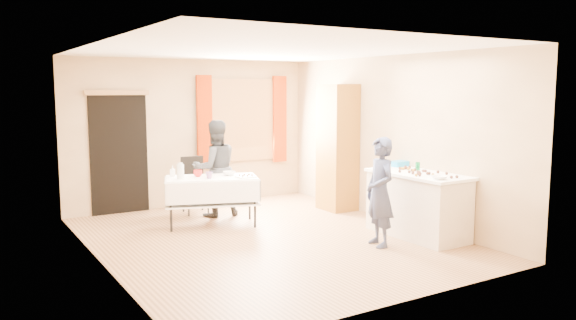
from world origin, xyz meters
TOP-DOWN VIEW (x-y plane):
  - floor at (0.00, 0.00)m, footprint 4.50×5.50m
  - ceiling at (0.00, 0.00)m, footprint 4.50×5.50m
  - wall_back at (0.00, 2.76)m, footprint 4.50×0.02m
  - wall_front at (0.00, -2.76)m, footprint 4.50×0.02m
  - wall_left at (-2.26, 0.00)m, footprint 0.02×5.50m
  - wall_right at (2.26, 0.00)m, footprint 0.02×5.50m
  - window_frame at (1.00, 2.72)m, footprint 1.32×0.06m
  - window_pane at (1.00, 2.71)m, footprint 1.20×0.02m
  - curtain_left at (0.22, 2.67)m, footprint 0.28×0.06m
  - curtain_right at (1.78, 2.67)m, footprint 0.28×0.06m
  - doorway at (-1.30, 2.73)m, footprint 0.95×0.04m
  - door_lintel at (-1.30, 2.70)m, footprint 1.05×0.06m
  - cabinet at (1.99, 1.06)m, footprint 0.50×0.60m
  - counter at (1.89, -0.98)m, footprint 0.72×1.52m
  - party_table at (-0.34, 1.13)m, footprint 1.56×1.15m
  - chair at (-0.22, 2.10)m, footprint 0.43×0.43m
  - girl at (1.10, -1.08)m, footprint 0.67×0.56m
  - woman at (-0.02, 1.70)m, footprint 0.89×0.76m
  - soda_can at (2.05, -0.80)m, footprint 0.09×0.09m
  - mixing_bowl at (1.70, -1.55)m, footprint 0.31×0.31m
  - foam_block at (1.81, -0.37)m, footprint 0.16×0.11m
  - blue_basket at (2.13, -0.33)m, footprint 0.31×0.22m
  - pitcher at (-0.81, 1.19)m, footprint 0.15×0.15m
  - cup_red at (-0.50, 1.26)m, footprint 0.17×0.17m
  - cup_rainbow at (-0.43, 1.02)m, footprint 0.20×0.20m
  - small_bowl at (-0.03, 1.14)m, footprint 0.28×0.28m
  - pastry_tray at (0.09, 0.82)m, footprint 0.28×0.20m
  - bottle at (-0.82, 1.50)m, footprint 0.13×0.13m
  - cake_balls at (1.89, -1.00)m, footprint 0.51×1.10m

SIDE VIEW (x-z plane):
  - floor at x=0.00m, z-range -0.02..0.00m
  - chair at x=-0.22m, z-range -0.19..0.75m
  - party_table at x=-0.34m, z-range 0.07..0.82m
  - counter at x=1.89m, z-range 0.00..0.91m
  - girl at x=1.10m, z-range 0.00..1.45m
  - pastry_tray at x=0.09m, z-range 0.75..0.77m
  - small_bowl at x=-0.03m, z-range 0.75..0.81m
  - woman at x=-0.02m, z-range 0.00..1.58m
  - cup_rainbow at x=-0.43m, z-range 0.75..0.85m
  - cup_red at x=-0.50m, z-range 0.75..0.85m
  - bottle at x=-0.82m, z-range 0.75..0.91m
  - pitcher at x=-0.81m, z-range 0.75..0.97m
  - cake_balls at x=1.89m, z-range 0.91..0.95m
  - mixing_bowl at x=1.70m, z-range 0.91..0.96m
  - foam_block at x=1.81m, z-range 0.91..0.99m
  - blue_basket at x=2.13m, z-range 0.91..0.99m
  - soda_can at x=2.05m, z-range 0.91..1.03m
  - doorway at x=-1.30m, z-range 0.00..2.00m
  - cabinet at x=1.99m, z-range 0.00..2.16m
  - wall_back at x=0.00m, z-range 0.00..2.60m
  - wall_front at x=0.00m, z-range 0.00..2.60m
  - wall_left at x=-2.26m, z-range 0.00..2.60m
  - wall_right at x=2.26m, z-range 0.00..2.60m
  - window_frame at x=1.00m, z-range 0.74..2.26m
  - window_pane at x=1.00m, z-range 0.80..2.20m
  - curtain_left at x=0.22m, z-range 0.67..2.33m
  - curtain_right at x=1.78m, z-range 0.67..2.33m
  - door_lintel at x=-1.30m, z-range 1.98..2.06m
  - ceiling at x=0.00m, z-range 2.60..2.62m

